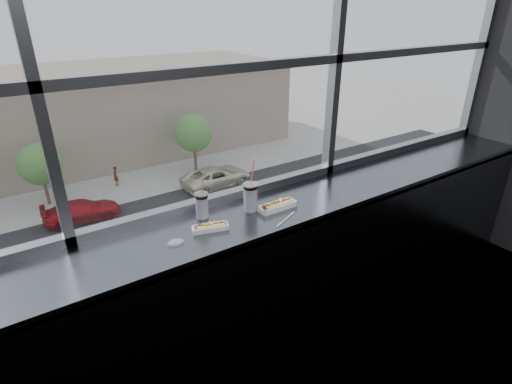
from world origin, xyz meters
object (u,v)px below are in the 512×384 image
tree_center (40,164)px  tree_right (193,133)px  car_far_b (82,208)px  car_far_c (216,174)px  loose_straw (286,219)px  car_near_d (220,233)px  car_near_c (68,279)px  hotdog_tray_right (278,205)px  wrapper (176,242)px  car_near_e (312,200)px  hotdog_tray_left (210,227)px  soda_cup_right (250,196)px  pedestrian_c (115,174)px  soda_cup_left (202,204)px

tree_center → tree_right: bearing=-0.0°
car_far_b → tree_right: size_ratio=1.12×
car_far_c → car_far_b: 10.22m
loose_straw → car_near_d: 21.44m
car_far_c → car_near_c: bearing=119.0°
hotdog_tray_right → car_far_b: (1.87, 24.31, -11.12)m
wrapper → car_near_d: 21.63m
car_near_e → car_far_c: bearing=13.9°
hotdog_tray_left → loose_straw: size_ratio=1.05×
loose_straw → car_near_d: bearing=40.2°
hotdog_tray_right → wrapper: 0.75m
soda_cup_right → car_near_e: 24.94m
car_near_e → tree_right: (-3.06, 12.00, 2.25)m
car_near_c → pedestrian_c: 13.91m
tree_center → car_far_b: bearing=-68.7°
hotdog_tray_left → car_near_d: bearing=78.8°
soda_cup_right → car_far_c: (12.26, 24.23, -11.09)m
car_near_d → tree_center: (-7.72, 12.00, 2.17)m
car_near_c → pedestrian_c: size_ratio=3.55×
hotdog_tray_right → car_near_c: bearing=91.8°
loose_straw → tree_right: size_ratio=0.04×
hotdog_tray_right → car_near_d: hotdog_tray_right is taller
tree_right → wrapper: bearing=-114.5°
tree_center → car_near_d: bearing=-57.3°
car_near_e → loose_straw: bearing=129.5°
hotdog_tray_right → tree_right: bearing=67.1°
hotdog_tray_right → tree_center: hotdog_tray_right is taller
soda_cup_right → car_far_b: bearing=85.2°
hotdog_tray_left → hotdog_tray_right: size_ratio=0.86×
car_near_d → wrapper: bearing=147.3°
hotdog_tray_left → wrapper: (-0.24, -0.03, -0.01)m
soda_cup_right → car_far_b: (2.04, 24.23, -11.20)m
loose_straw → soda_cup_left: bearing=119.1°
soda_cup_left → tree_center: soda_cup_left is taller
hotdog_tray_right → pedestrian_c: size_ratio=0.14×
soda_cup_right → loose_straw: bearing=-63.6°
hotdog_tray_left → car_far_c: size_ratio=0.04×
hotdog_tray_left → soda_cup_right: bearing=30.5°
car_near_d → car_near_c: (-8.42, 0.00, 0.19)m
soda_cup_left → loose_straw: 0.55m
car_near_e → hotdog_tray_right: bearing=129.3°
hotdog_tray_right → soda_cup_right: size_ratio=0.74×
wrapper → car_far_c: bearing=62.2°
hotdog_tray_left → soda_cup_left: (0.03, 0.18, 0.07)m
car_near_e → pedestrian_c: 16.02m
wrapper → pedestrian_c: wrapper is taller
loose_straw → car_near_e: loose_straw is taller
car_far_b → loose_straw: bearing=179.7°
car_far_c → tree_right: size_ratio=1.25×
car_near_d → car_near_e: 7.22m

